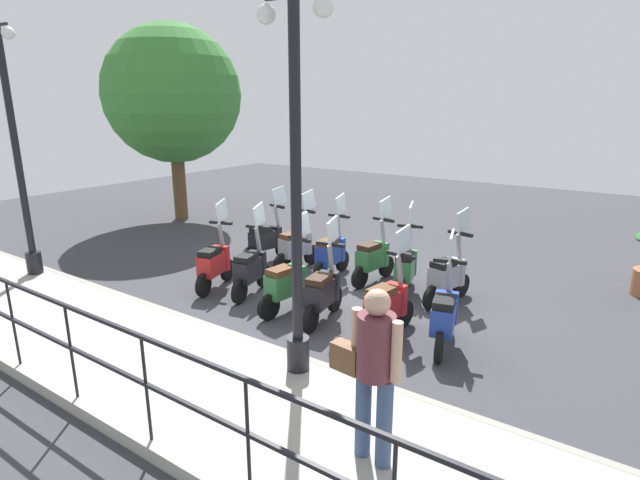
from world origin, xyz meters
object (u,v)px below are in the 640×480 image
Objects in this scene: scooter_near_3 at (287,283)px; scooter_far_5 at (267,239)px; tree_large at (173,95)px; scooter_far_0 at (448,275)px; scooter_near_1 at (387,304)px; scooter_far_3 at (331,253)px; lamp_post_near at (296,206)px; scooter_far_4 at (297,245)px; scooter_near_5 at (215,262)px; lamp_post_far at (18,161)px; scooter_far_1 at (406,267)px; scooter_near_0 at (444,314)px; scooter_near_2 at (323,291)px; scooter_near_4 at (251,268)px; scooter_far_2 at (374,257)px; pedestrian_with_bag at (373,363)px.

scooter_far_5 is at bearing 54.15° from scooter_near_3.
tree_large is 9.04m from scooter_far_0.
scooter_far_3 is at bearing 59.37° from scooter_near_1.
lamp_post_near is 2.86× the size of scooter_far_5.
scooter_far_4 is at bearing 85.66° from scooter_far_3.
scooter_near_5 and scooter_far_0 have the same top height.
lamp_post_far is 2.99× the size of scooter_far_1.
scooter_far_4 is at bearing -107.40° from tree_large.
lamp_post_far is (0.00, 6.03, 0.10)m from lamp_post_near.
tree_large is 9.90m from scooter_near_0.
scooter_far_5 is at bearing 44.71° from lamp_post_near.
scooter_near_5 is at bearing -124.82° from tree_large.
lamp_post_far is 2.99× the size of scooter_far_3.
scooter_near_5 is (0.09, 1.68, 0.00)m from scooter_near_3.
scooter_far_0 is at bearing -76.82° from scooter_far_5.
scooter_near_1 is (-0.11, 0.78, 0.00)m from scooter_near_0.
scooter_near_3 is (-0.02, 0.65, 0.00)m from scooter_near_2.
scooter_near_0 is at bearing -91.81° from scooter_near_2.
scooter_far_0 and scooter_far_5 have the same top height.
lamp_post_near is 3.29m from scooter_near_4.
lamp_post_near reaches higher than scooter_near_3.
scooter_far_4 is (1.52, 3.58, 0.00)m from scooter_near_0.
scooter_far_4 is (-0.00, 2.32, 0.00)m from scooter_far_1.
lamp_post_far is 0.89× the size of tree_large.
scooter_far_4 is (3.26, 2.48, -1.62)m from lamp_post_near.
tree_large is 6.52m from scooter_near_5.
scooter_near_4 is at bearing 131.18° from scooter_far_0.
scooter_near_0 is at bearing -109.70° from tree_large.
scooter_far_4 is (1.66, -0.54, 0.00)m from scooter_near_5.
tree_large is at bearing 84.82° from scooter_far_2.
scooter_near_0 is at bearing -156.03° from scooter_far_1.
scooter_far_4 is (0.02, 0.82, 0.00)m from scooter_far_3.
scooter_near_3 is 1.00× the size of scooter_far_1.
scooter_near_3 is (-0.12, 1.66, 0.00)m from scooter_near_1.
scooter_near_3 is at bearing 130.36° from scooter_far_1.
scooter_far_3 is (1.61, 1.98, 0.00)m from scooter_near_1.
tree_large is at bearing 69.11° from scooter_near_3.
scooter_near_1 is 1.00× the size of scooter_far_4.
scooter_far_1 is (3.27, 0.16, -1.62)m from lamp_post_near.
scooter_far_2 is at bearing 14.25° from lamp_post_near.
scooter_far_4 is (-1.67, -5.34, -2.89)m from tree_large.
lamp_post_far reaches higher than scooter_near_3.
lamp_post_far is 4.63m from scooter_far_5.
lamp_post_far reaches higher than scooter_near_1.
scooter_far_1 is at bearing -92.03° from scooter_far_3.
scooter_near_5 is (0.07, 2.33, 0.00)m from scooter_near_2.
scooter_near_0 is 1.00× the size of scooter_far_3.
scooter_far_4 is (1.73, 1.79, 0.00)m from scooter_near_2.
scooter_far_2 is (1.84, -2.15, 0.00)m from scooter_near_5.
pedestrian_with_bag is at bearing -134.91° from scooter_near_5.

